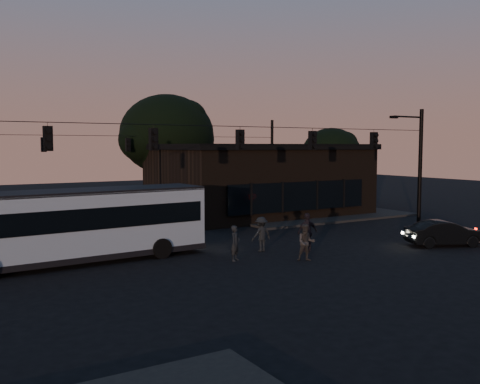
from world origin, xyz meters
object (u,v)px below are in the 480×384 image
pedestrian_d (261,234)px  pedestrian_c (307,232)px  pedestrian_b (306,242)px  bus (78,222)px  building (259,179)px  car (445,233)px  pedestrian_a (235,243)px

pedestrian_d → pedestrian_c: bearing=146.6°
pedestrian_b → bus: bearing=-179.6°
pedestrian_b → pedestrian_d: pedestrian_d is taller
pedestrian_b → pedestrian_d: (-0.51, 2.93, 0.01)m
building → pedestrian_b: building is taller
bus → pedestrian_c: 11.01m
car → pedestrian_d: pedestrian_d is taller
bus → pedestrian_d: bearing=-17.0°
bus → pedestrian_c: (10.48, -3.26, -0.89)m
pedestrian_a → pedestrian_d: 2.58m
building → pedestrian_c: bearing=-113.9°
pedestrian_d → bus: bearing=-17.0°
car → pedestrian_a: (-11.33, 2.62, 0.14)m
car → pedestrian_a: 11.63m
pedestrian_c → pedestrian_d: (-2.00, 1.16, -0.10)m
pedestrian_b → pedestrian_c: 2.31m
car → pedestrian_c: 7.58m
building → car: bearing=-86.0°
bus → car: bus is taller
building → bus: building is taller
bus → car: (17.56, -5.96, -1.18)m
building → pedestrian_a: bearing=-127.0°
pedestrian_a → pedestrian_c: size_ratio=0.85×
car → pedestrian_b: size_ratio=2.39×
pedestrian_c → car: bearing=163.2°
building → car: size_ratio=3.79×
bus → pedestrian_d: size_ratio=6.85×
pedestrian_a → pedestrian_c: 4.26m
car → bus: bearing=94.7°
building → bus: size_ratio=1.30×
building → bus: bearing=-148.2°
bus → pedestrian_c: bus is taller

